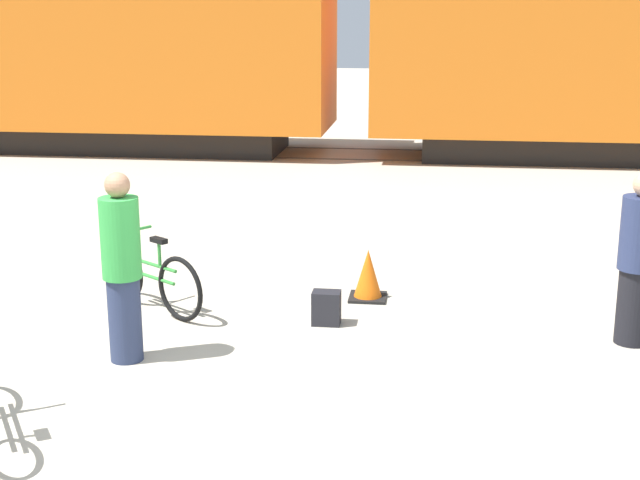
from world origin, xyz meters
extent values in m
plane|color=#B2A893|center=(0.00, 0.00, 0.00)|extent=(80.00, 80.00, 0.00)
cube|color=black|center=(-7.10, 12.86, 0.28)|extent=(11.15, 2.13, 0.55)
cube|color=orange|center=(-7.10, 12.86, 2.08)|extent=(13.27, 2.84, 3.06)
cube|color=#4C4238|center=(0.00, 12.14, 0.01)|extent=(39.47, 0.07, 0.01)
cube|color=#4C4238|center=(0.00, 13.58, 0.01)|extent=(39.47, 0.07, 0.01)
torus|color=black|center=(-1.50, 2.77, 0.34)|extent=(0.58, 0.42, 0.67)
torus|color=black|center=(-0.71, 2.22, 0.34)|extent=(0.58, 0.42, 0.67)
cylinder|color=#338C38|center=(-1.11, 2.50, 0.51)|extent=(0.71, 0.51, 0.04)
cylinder|color=#338C38|center=(-1.11, 2.50, 0.37)|extent=(0.65, 0.47, 0.04)
cylinder|color=#338C38|center=(-0.97, 2.40, 0.65)|extent=(0.04, 0.04, 0.28)
cube|color=black|center=(-0.97, 2.40, 0.78)|extent=(0.21, 0.18, 0.05)
cylinder|color=#338C38|center=(-1.32, 2.65, 0.66)|extent=(0.04, 0.04, 0.31)
cylinder|color=#338C38|center=(-1.32, 2.65, 0.82)|extent=(0.29, 0.40, 0.03)
cylinder|color=black|center=(3.66, 2.17, 0.36)|extent=(0.32, 0.32, 0.72)
cylinder|color=#283351|center=(-0.91, 1.17, 0.38)|extent=(0.29, 0.29, 0.77)
cylinder|color=green|center=(-0.91, 1.17, 1.13)|extent=(0.35, 0.35, 0.72)
sphere|color=#A37556|center=(-0.91, 1.17, 1.60)|extent=(0.22, 0.22, 0.22)
cube|color=black|center=(0.75, 2.31, 0.17)|extent=(0.28, 0.20, 0.34)
cube|color=black|center=(1.10, 3.16, 0.01)|extent=(0.40, 0.40, 0.03)
cone|color=orange|center=(1.10, 3.16, 0.28)|extent=(0.32, 0.32, 0.55)
camera|label=1|loc=(1.76, -6.01, 3.07)|focal=50.00mm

